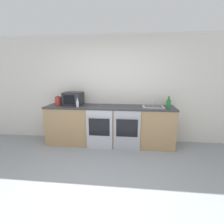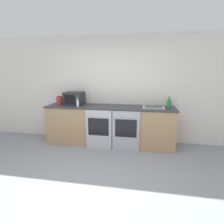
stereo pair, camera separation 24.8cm
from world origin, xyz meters
name	(u,v)px [view 1 (the left image)]	position (x,y,z in m)	size (l,w,h in m)	color
ground_plane	(94,191)	(0.00, 0.00, 0.00)	(16.00, 16.00, 0.00)	gray
wall_back	(111,89)	(0.00, 2.15, 1.30)	(10.00, 0.06, 2.60)	silver
counter_back	(110,125)	(0.00, 1.80, 0.47)	(3.02, 0.67, 0.94)	tan
oven_left	(99,130)	(-0.19, 1.46, 0.46)	(0.59, 0.06, 0.89)	#B7BABF
oven_right	(127,131)	(0.43, 1.46, 0.46)	(0.59, 0.06, 0.89)	#A8AAAF
microwave	(73,99)	(-0.89, 1.86, 1.09)	(0.44, 0.38, 0.31)	#232326
bottle_clear	(78,104)	(-0.71, 1.61, 1.01)	(0.06, 0.06, 0.20)	silver
bottle_green	(169,104)	(1.32, 1.67, 1.04)	(0.08, 0.08, 0.27)	#19722D
bottle_amber	(168,102)	(1.38, 2.00, 1.02)	(0.08, 0.08, 0.21)	#8C5114
kettle	(58,101)	(-1.26, 1.81, 1.04)	(0.16, 0.16, 0.21)	#B2332D
sink	(153,106)	(1.01, 1.80, 0.95)	(0.48, 0.37, 0.29)	silver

